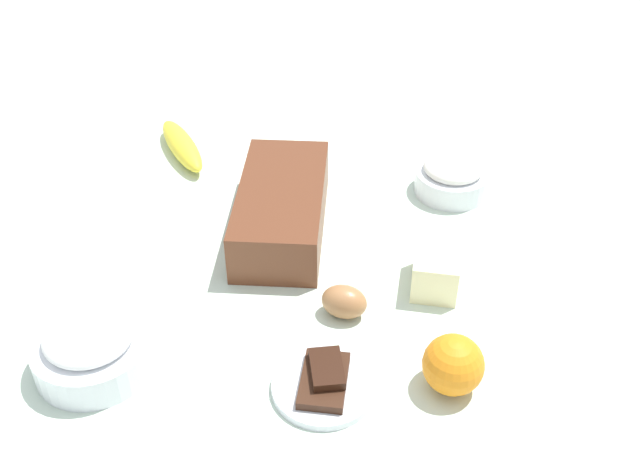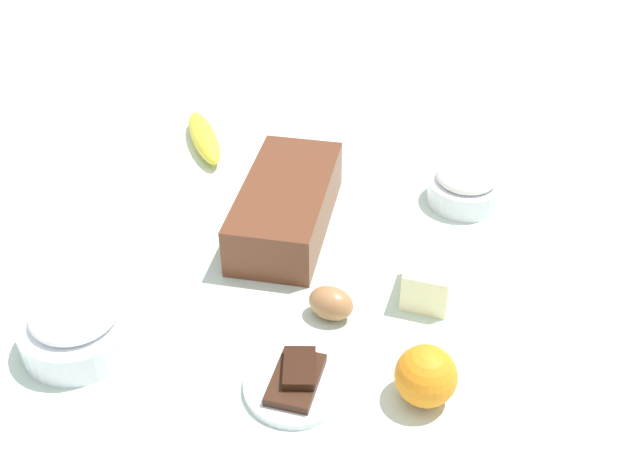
{
  "view_description": "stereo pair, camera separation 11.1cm",
  "coord_description": "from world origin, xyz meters",
  "px_view_note": "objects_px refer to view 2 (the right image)",
  "views": [
    {
      "loc": [
        -0.89,
        0.05,
        0.71
      ],
      "look_at": [
        0.0,
        0.0,
        0.04
      ],
      "focal_mm": 41.64,
      "sensor_mm": 36.0,
      "label": 1
    },
    {
      "loc": [
        -0.89,
        -0.06,
        0.71
      ],
      "look_at": [
        0.0,
        0.0,
        0.04
      ],
      "focal_mm": 41.64,
      "sensor_mm": 36.0,
      "label": 2
    }
  ],
  "objects_px": {
    "sugar_bowl": "(77,326)",
    "banana": "(204,137)",
    "flour_bowl": "(465,186)",
    "orange_fruit": "(426,376)",
    "egg_near_butter": "(331,303)",
    "butter_block": "(429,278)",
    "chocolate_plate": "(296,382)",
    "loaf_pan": "(286,204)"
  },
  "relations": [
    {
      "from": "orange_fruit",
      "to": "egg_near_butter",
      "type": "bearing_deg",
      "value": 41.53
    },
    {
      "from": "sugar_bowl",
      "to": "banana",
      "type": "distance_m",
      "value": 0.52
    },
    {
      "from": "banana",
      "to": "loaf_pan",
      "type": "bearing_deg",
      "value": -143.01
    },
    {
      "from": "egg_near_butter",
      "to": "chocolate_plate",
      "type": "xyz_separation_m",
      "value": [
        -0.13,
        0.04,
        -0.01
      ]
    },
    {
      "from": "sugar_bowl",
      "to": "banana",
      "type": "bearing_deg",
      "value": -7.27
    },
    {
      "from": "flour_bowl",
      "to": "orange_fruit",
      "type": "xyz_separation_m",
      "value": [
        -0.43,
        0.09,
        0.01
      ]
    },
    {
      "from": "egg_near_butter",
      "to": "butter_block",
      "type": "bearing_deg",
      "value": -68.75
    },
    {
      "from": "butter_block",
      "to": "chocolate_plate",
      "type": "distance_m",
      "value": 0.25
    },
    {
      "from": "loaf_pan",
      "to": "banana",
      "type": "relative_size",
      "value": 1.55
    },
    {
      "from": "loaf_pan",
      "to": "egg_near_butter",
      "type": "height_order",
      "value": "loaf_pan"
    },
    {
      "from": "banana",
      "to": "egg_near_butter",
      "type": "xyz_separation_m",
      "value": [
        -0.44,
        -0.26,
        0.0
      ]
    },
    {
      "from": "sugar_bowl",
      "to": "flour_bowl",
      "type": "bearing_deg",
      "value": -55.45
    },
    {
      "from": "sugar_bowl",
      "to": "orange_fruit",
      "type": "height_order",
      "value": "same"
    },
    {
      "from": "flour_bowl",
      "to": "loaf_pan",
      "type": "bearing_deg",
      "value": 106.87
    },
    {
      "from": "flour_bowl",
      "to": "sugar_bowl",
      "type": "bearing_deg",
      "value": 124.55
    },
    {
      "from": "orange_fruit",
      "to": "butter_block",
      "type": "distance_m",
      "value": 0.19
    },
    {
      "from": "banana",
      "to": "egg_near_butter",
      "type": "height_order",
      "value": "egg_near_butter"
    },
    {
      "from": "banana",
      "to": "butter_block",
      "type": "height_order",
      "value": "butter_block"
    },
    {
      "from": "sugar_bowl",
      "to": "egg_near_butter",
      "type": "distance_m",
      "value": 0.33
    },
    {
      "from": "banana",
      "to": "butter_block",
      "type": "bearing_deg",
      "value": -134.4
    },
    {
      "from": "loaf_pan",
      "to": "egg_near_butter",
      "type": "relative_size",
      "value": 4.65
    },
    {
      "from": "orange_fruit",
      "to": "butter_block",
      "type": "relative_size",
      "value": 0.84
    },
    {
      "from": "loaf_pan",
      "to": "banana",
      "type": "xyz_separation_m",
      "value": [
        0.24,
        0.18,
        -0.02
      ]
    },
    {
      "from": "orange_fruit",
      "to": "chocolate_plate",
      "type": "height_order",
      "value": "orange_fruit"
    },
    {
      "from": "butter_block",
      "to": "egg_near_butter",
      "type": "bearing_deg",
      "value": 111.25
    },
    {
      "from": "loaf_pan",
      "to": "sugar_bowl",
      "type": "bearing_deg",
      "value": 146.03
    },
    {
      "from": "loaf_pan",
      "to": "orange_fruit",
      "type": "height_order",
      "value": "loaf_pan"
    },
    {
      "from": "orange_fruit",
      "to": "egg_near_butter",
      "type": "height_order",
      "value": "orange_fruit"
    },
    {
      "from": "orange_fruit",
      "to": "chocolate_plate",
      "type": "relative_size",
      "value": 0.58
    },
    {
      "from": "butter_block",
      "to": "egg_near_butter",
      "type": "relative_size",
      "value": 1.42
    },
    {
      "from": "egg_near_butter",
      "to": "orange_fruit",
      "type": "bearing_deg",
      "value": -138.47
    },
    {
      "from": "sugar_bowl",
      "to": "egg_near_butter",
      "type": "bearing_deg",
      "value": -76.76
    },
    {
      "from": "loaf_pan",
      "to": "sugar_bowl",
      "type": "relative_size",
      "value": 1.97
    },
    {
      "from": "chocolate_plate",
      "to": "flour_bowl",
      "type": "bearing_deg",
      "value": -30.02
    },
    {
      "from": "butter_block",
      "to": "egg_near_butter",
      "type": "height_order",
      "value": "butter_block"
    },
    {
      "from": "sugar_bowl",
      "to": "chocolate_plate",
      "type": "bearing_deg",
      "value": -100.73
    },
    {
      "from": "loaf_pan",
      "to": "sugar_bowl",
      "type": "distance_m",
      "value": 0.37
    },
    {
      "from": "loaf_pan",
      "to": "orange_fruit",
      "type": "distance_m",
      "value": 0.39
    },
    {
      "from": "loaf_pan",
      "to": "banana",
      "type": "distance_m",
      "value": 0.3
    },
    {
      "from": "banana",
      "to": "orange_fruit",
      "type": "height_order",
      "value": "orange_fruit"
    },
    {
      "from": "sugar_bowl",
      "to": "loaf_pan",
      "type": "bearing_deg",
      "value": -41.15
    },
    {
      "from": "chocolate_plate",
      "to": "orange_fruit",
      "type": "bearing_deg",
      "value": -91.87
    }
  ]
}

